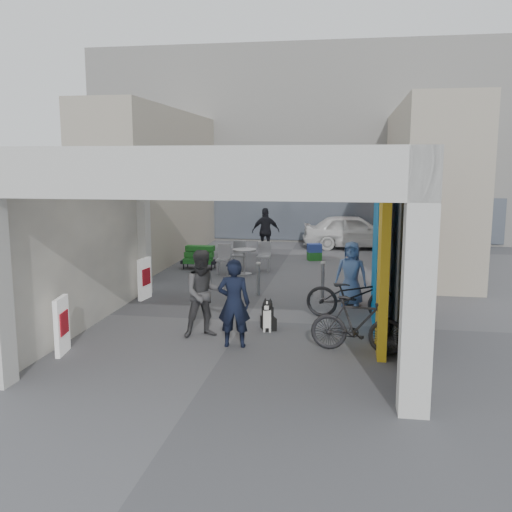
% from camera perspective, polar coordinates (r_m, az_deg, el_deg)
% --- Properties ---
extents(ground, '(90.00, 90.00, 0.00)m').
position_cam_1_polar(ground, '(12.03, -1.12, -6.50)').
color(ground, '#545459').
rests_on(ground, ground).
extents(arcade_canopy, '(6.40, 6.45, 6.40)m').
position_cam_1_polar(arcade_canopy, '(10.71, 0.89, 4.09)').
color(arcade_canopy, silver).
rests_on(arcade_canopy, ground).
extents(far_building, '(18.00, 4.08, 8.00)m').
position_cam_1_polar(far_building, '(25.46, 4.67, 10.94)').
color(far_building, white).
rests_on(far_building, ground).
extents(plaza_bldg_left, '(2.00, 9.00, 5.00)m').
position_cam_1_polar(plaza_bldg_left, '(20.01, -10.03, 6.99)').
color(plaza_bldg_left, '#A49A88').
rests_on(plaza_bldg_left, ground).
extents(plaza_bldg_right, '(2.00, 9.00, 5.00)m').
position_cam_1_polar(plaza_bldg_right, '(19.04, 16.66, 6.62)').
color(plaza_bldg_right, '#A49A88').
rests_on(plaza_bldg_right, ground).
extents(bollard_left, '(0.09, 0.09, 0.92)m').
position_cam_1_polar(bollard_left, '(14.56, -5.97, -1.87)').
color(bollard_left, gray).
rests_on(bollard_left, ground).
extents(bollard_center, '(0.09, 0.09, 0.82)m').
position_cam_1_polar(bollard_center, '(14.17, 0.24, -2.35)').
color(bollard_center, gray).
rests_on(bollard_center, ground).
extents(bollard_right, '(0.09, 0.09, 0.87)m').
position_cam_1_polar(bollard_right, '(14.01, 6.70, -2.43)').
color(bollard_right, gray).
rests_on(bollard_right, ground).
extents(advert_board_near, '(0.17, 0.56, 1.00)m').
position_cam_1_polar(advert_board_near, '(10.46, -18.84, -6.58)').
color(advert_board_near, white).
rests_on(advert_board_near, ground).
extents(advert_board_far, '(0.16, 0.56, 1.00)m').
position_cam_1_polar(advert_board_far, '(14.05, -11.07, -2.22)').
color(advert_board_far, white).
rests_on(advert_board_far, ground).
extents(cafe_set, '(1.48, 1.20, 0.90)m').
position_cam_1_polar(cafe_set, '(17.18, -1.39, -0.58)').
color(cafe_set, '#A3A3A8').
rests_on(cafe_set, ground).
extents(produce_stand, '(1.07, 0.58, 0.70)m').
position_cam_1_polar(produce_stand, '(17.83, -5.70, -0.38)').
color(produce_stand, black).
rests_on(produce_stand, ground).
extents(crate_stack, '(0.53, 0.47, 0.56)m').
position_cam_1_polar(crate_stack, '(19.36, 5.86, 0.40)').
color(crate_stack, '#1A5C1B').
rests_on(crate_stack, ground).
extents(border_collie, '(0.25, 0.48, 0.67)m').
position_cam_1_polar(border_collie, '(11.29, 1.21, -6.16)').
color(border_collie, black).
rests_on(border_collie, ground).
extents(man_with_dog, '(0.62, 0.44, 1.60)m').
position_cam_1_polar(man_with_dog, '(10.22, -2.23, -4.73)').
color(man_with_dog, black).
rests_on(man_with_dog, ground).
extents(man_back_turned, '(1.00, 0.91, 1.66)m').
position_cam_1_polar(man_back_turned, '(10.84, -5.21, -3.77)').
color(man_back_turned, '#434346').
rests_on(man_back_turned, ground).
extents(man_elderly, '(0.79, 0.58, 1.50)m').
position_cam_1_polar(man_elderly, '(13.31, 9.49, -1.75)').
color(man_elderly, '#5D7DB6').
rests_on(man_elderly, ground).
extents(man_crates, '(1.06, 0.65, 1.68)m').
position_cam_1_polar(man_crates, '(20.36, 0.98, 2.48)').
color(man_crates, black).
rests_on(man_crates, ground).
extents(bicycle_front, '(2.04, 0.93, 1.04)m').
position_cam_1_polar(bicycle_front, '(12.22, 9.64, -3.87)').
color(bicycle_front, black).
rests_on(bicycle_front, ground).
extents(bicycle_rear, '(1.70, 0.70, 0.99)m').
position_cam_1_polar(bicycle_rear, '(10.14, 10.14, -6.77)').
color(bicycle_rear, black).
rests_on(bicycle_rear, ground).
extents(white_van, '(4.00, 2.00, 1.31)m').
position_cam_1_polar(white_van, '(22.24, 9.70, 2.45)').
color(white_van, white).
rests_on(white_van, ground).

